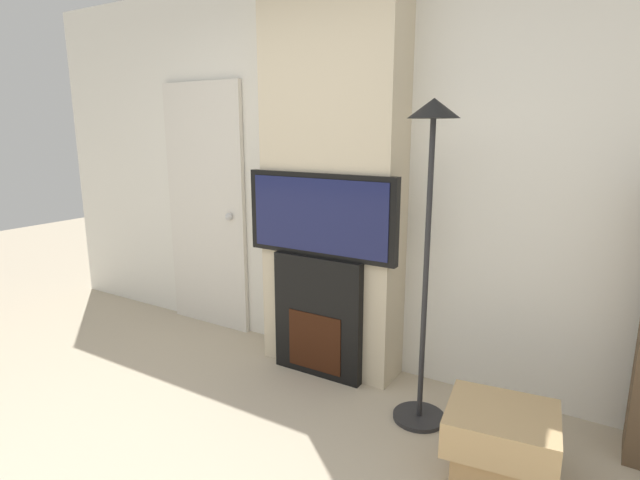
% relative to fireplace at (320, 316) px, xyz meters
% --- Properties ---
extents(wall_back, '(6.00, 0.06, 2.70)m').
position_rel_fireplace_xyz_m(wall_back, '(0.00, 0.33, 0.94)').
color(wall_back, silver).
rests_on(wall_back, ground_plane).
extents(chimney_breast, '(0.96, 0.30, 2.70)m').
position_rel_fireplace_xyz_m(chimney_breast, '(0.00, 0.15, 0.94)').
color(chimney_breast, beige).
rests_on(chimney_breast, ground_plane).
extents(fireplace, '(0.65, 0.15, 0.83)m').
position_rel_fireplace_xyz_m(fireplace, '(0.00, 0.00, 0.00)').
color(fireplace, black).
rests_on(fireplace, ground_plane).
extents(television, '(1.08, 0.07, 0.54)m').
position_rel_fireplace_xyz_m(television, '(0.00, -0.00, 0.69)').
color(television, black).
rests_on(television, fireplace).
extents(floor_lamp, '(0.30, 0.30, 1.80)m').
position_rel_fireplace_xyz_m(floor_lamp, '(0.79, -0.19, 0.86)').
color(floor_lamp, '#262628').
rests_on(floor_lamp, ground_plane).
extents(box_stack, '(0.55, 0.50, 0.37)m').
position_rel_fireplace_xyz_m(box_stack, '(1.29, -0.50, -0.20)').
color(box_stack, tan).
rests_on(box_stack, ground_plane).
extents(entry_door, '(0.81, 0.09, 2.01)m').
position_rel_fireplace_xyz_m(entry_door, '(-1.27, 0.28, 0.59)').
color(entry_door, silver).
rests_on(entry_door, ground_plane).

